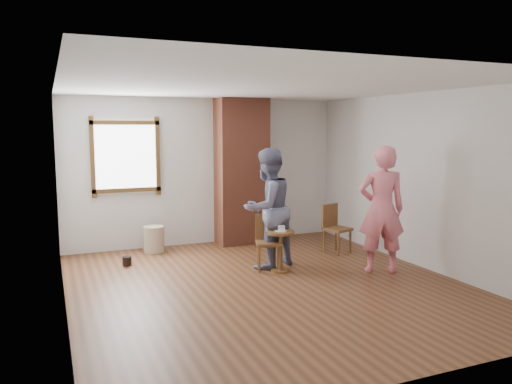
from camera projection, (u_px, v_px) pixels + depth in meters
ground at (268, 286)px, 6.61m from camera, size 5.50×5.50×0.00m
room_shell at (247, 147)px, 6.91m from camera, size 5.04×5.52×2.62m
brick_chimney at (242, 172)px, 8.96m from camera, size 0.90×0.50×2.60m
stoneware_crock at (154, 239)px, 8.38m from camera, size 0.41×0.41×0.44m
dark_pot at (127, 261)px, 7.57m from camera, size 0.15×0.15×0.14m
dining_chair_left at (269, 239)px, 7.37m from camera, size 0.48×0.48×0.80m
dining_chair_right at (334, 226)px, 8.35m from camera, size 0.48×0.48×0.81m
side_table at (281, 244)px, 7.21m from camera, size 0.40×0.40×0.60m
cake_plate at (281, 231)px, 7.19m from camera, size 0.18×0.18×0.01m
cake_slice at (281, 228)px, 7.19m from camera, size 0.08×0.07×0.06m
man at (268, 208)px, 7.40m from camera, size 1.06×0.95×1.78m
person_pink at (381, 209)px, 7.15m from camera, size 0.79×0.66×1.83m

